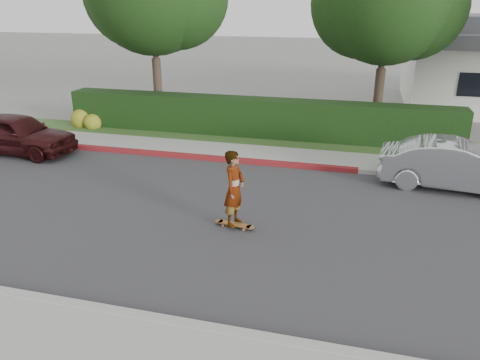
{
  "coord_description": "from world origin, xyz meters",
  "views": [
    {
      "loc": [
        0.94,
        -9.8,
        4.92
      ],
      "look_at": [
        -1.67,
        0.08,
        1.0
      ],
      "focal_mm": 35.0,
      "sensor_mm": 36.0,
      "label": 1
    }
  ],
  "objects_px": {
    "car_maroon": "(17,134)",
    "skateboarder": "(234,188)",
    "skateboard": "(234,224)",
    "car_silver": "(457,165)"
  },
  "relations": [
    {
      "from": "skateboard",
      "to": "skateboarder",
      "type": "relative_size",
      "value": 0.56
    },
    {
      "from": "skateboarder",
      "to": "car_maroon",
      "type": "xyz_separation_m",
      "value": [
        -8.68,
        3.59,
        -0.29
      ]
    },
    {
      "from": "car_silver",
      "to": "car_maroon",
      "type": "height_order",
      "value": "car_maroon"
    },
    {
      "from": "skateboard",
      "to": "car_silver",
      "type": "distance_m",
      "value": 6.6
    },
    {
      "from": "car_maroon",
      "to": "skateboarder",
      "type": "bearing_deg",
      "value": -109.99
    },
    {
      "from": "skateboard",
      "to": "car_maroon",
      "type": "height_order",
      "value": "car_maroon"
    },
    {
      "from": "skateboard",
      "to": "car_silver",
      "type": "bearing_deg",
      "value": 44.83
    },
    {
      "from": "skateboarder",
      "to": "skateboard",
      "type": "bearing_deg",
      "value": -170.31
    },
    {
      "from": "car_silver",
      "to": "car_maroon",
      "type": "distance_m",
      "value": 13.97
    },
    {
      "from": "skateboard",
      "to": "car_maroon",
      "type": "relative_size",
      "value": 0.24
    }
  ]
}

